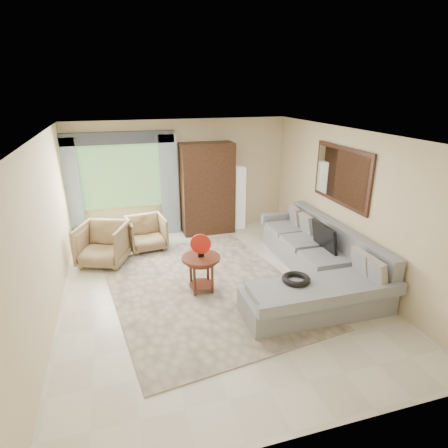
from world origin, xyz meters
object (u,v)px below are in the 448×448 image
object	(u,v)px
armoire	(207,189)
floor_lamp	(239,198)
tv_screen	(324,237)
sectional_sofa	(315,266)
coffee_table	(201,273)
potted_plant	(81,235)
armchair_left	(103,244)
armchair_right	(147,233)

from	to	relation	value
armoire	floor_lamp	xyz separation A→B (m)	(0.80, 0.06, -0.30)
tv_screen	sectional_sofa	bearing A→B (deg)	-139.34
coffee_table	tv_screen	bearing A→B (deg)	0.61
armoire	sectional_sofa	bearing A→B (deg)	-66.94
coffee_table	potted_plant	bearing A→B (deg)	128.96
armchair_left	armchair_right	xyz separation A→B (m)	(0.87, 0.48, -0.05)
potted_plant	armoire	distance (m)	2.95
armchair_right	floor_lamp	size ratio (longest dim) A/B	0.52
armchair_right	tv_screen	bearing A→B (deg)	-41.96
coffee_table	armchair_left	xyz separation A→B (m)	(-1.58, 1.59, 0.07)
floor_lamp	tv_screen	bearing A→B (deg)	-75.61
coffee_table	floor_lamp	bearing A→B (deg)	59.99
coffee_table	armoire	world-z (taller)	armoire
potted_plant	armoire	xyz separation A→B (m)	(2.85, 0.15, 0.77)
potted_plant	floor_lamp	xyz separation A→B (m)	(3.65, 0.21, 0.47)
tv_screen	potted_plant	size ratio (longest dim) A/B	1.30
tv_screen	armoire	xyz separation A→B (m)	(-1.50, 2.67, 0.33)
sectional_sofa	tv_screen	size ratio (longest dim) A/B	4.68
coffee_table	potted_plant	size ratio (longest dim) A/B	1.12
sectional_sofa	coffee_table	xyz separation A→B (m)	(-2.02, 0.20, 0.05)
armchair_left	armoire	bearing A→B (deg)	46.81
tv_screen	armchair_right	world-z (taller)	tv_screen
armoire	floor_lamp	world-z (taller)	armoire
coffee_table	armchair_right	bearing A→B (deg)	108.73
tv_screen	armchair_left	size ratio (longest dim) A/B	0.83
tv_screen	floor_lamp	bearing A→B (deg)	104.39
coffee_table	armchair_right	world-z (taller)	armchair_right
potted_plant	armchair_left	bearing A→B (deg)	-63.31
potted_plant	floor_lamp	size ratio (longest dim) A/B	0.38
sectional_sofa	armchair_left	xyz separation A→B (m)	(-3.60, 1.79, 0.12)
potted_plant	armchair_right	bearing A→B (deg)	-19.30
tv_screen	armchair_left	distance (m)	4.18
coffee_table	potted_plant	world-z (taller)	coffee_table
tv_screen	potted_plant	xyz separation A→B (m)	(-4.35, 2.52, -0.44)
armchair_left	armchair_right	distance (m)	1.00
armchair_right	floor_lamp	bearing A→B (deg)	8.98
armchair_right	potted_plant	xyz separation A→B (m)	(-1.36, 0.47, -0.07)
coffee_table	sectional_sofa	bearing A→B (deg)	-5.78
floor_lamp	coffee_table	bearing A→B (deg)	-120.01
coffee_table	potted_plant	distance (m)	3.27
armchair_right	floor_lamp	world-z (taller)	floor_lamp
floor_lamp	armoire	bearing A→B (deg)	-175.71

